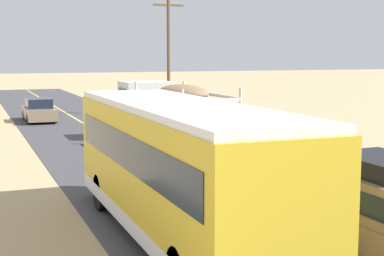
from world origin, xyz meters
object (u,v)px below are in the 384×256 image
at_px(suv_near, 380,213).
at_px(bus, 179,167).
at_px(car_far, 39,111).
at_px(livestock_truck, 160,107).
at_px(power_pole_mid, 169,52).
at_px(boulder_far_horizon, 267,132).

distance_m(suv_near, bus, 4.51).
bearing_deg(car_far, suv_near, -83.38).
bearing_deg(livestock_truck, power_pole_mid, 69.30).
relative_size(suv_near, car_far, 1.05).
bearing_deg(boulder_far_horizon, car_far, 130.39).
height_order(bus, power_pole_mid, power_pole_mid).
distance_m(car_far, power_pole_mid, 9.79).
xyz_separation_m(suv_near, boulder_far_horizon, (6.74, 17.22, -0.83)).
bearing_deg(car_far, boulder_far_horizon, -49.61).
bearing_deg(boulder_far_horizon, livestock_truck, 179.46).
height_order(suv_near, bus, bus).
height_order(livestock_truck, bus, bus).
distance_m(livestock_truck, power_pole_mid, 13.60).
bearing_deg(bus, suv_near, -44.40).
bearing_deg(bus, car_far, 90.41).
distance_m(bus, power_pole_mid, 28.18).
height_order(livestock_truck, power_pole_mid, power_pole_mid).
bearing_deg(livestock_truck, suv_near, -93.09).
bearing_deg(livestock_truck, car_far, 110.01).
relative_size(power_pole_mid, boulder_far_horizon, 9.80).
relative_size(bus, boulder_far_horizon, 11.86).
xyz_separation_m(suv_near, power_pole_mid, (5.65, 29.75, 3.28)).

